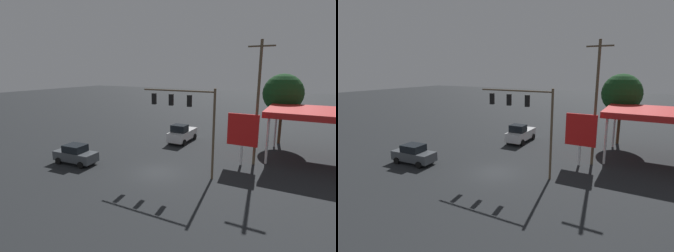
{
  "view_description": "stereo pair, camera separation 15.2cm",
  "coord_description": "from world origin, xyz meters",
  "views": [
    {
      "loc": [
        -11.56,
        19.33,
        9.18
      ],
      "look_at": [
        0.0,
        -2.0,
        3.96
      ],
      "focal_mm": 28.0,
      "sensor_mm": 36.0,
      "label": 1
    },
    {
      "loc": [
        -11.7,
        19.25,
        9.18
      ],
      "look_at": [
        0.0,
        -2.0,
        3.96
      ],
      "focal_mm": 28.0,
      "sensor_mm": 36.0,
      "label": 2
    }
  ],
  "objects": [
    {
      "name": "price_sign",
      "position": [
        -6.23,
        -5.54,
        3.43
      ],
      "size": [
        2.92,
        0.27,
        5.09
      ],
      "color": "silver",
      "rests_on": "ground"
    },
    {
      "name": "sedan_waiting",
      "position": [
        8.38,
        1.85,
        0.95
      ],
      "size": [
        4.5,
        2.27,
        1.93
      ],
      "rotation": [
        0.0,
        0.0,
        0.06
      ],
      "color": "#474C51",
      "rests_on": "ground"
    },
    {
      "name": "street_tree",
      "position": [
        -8.62,
        -15.72,
        6.33
      ],
      "size": [
        4.79,
        4.79,
        8.74
      ],
      "color": "#4C331E",
      "rests_on": "ground"
    },
    {
      "name": "utility_pole",
      "position": [
        -7.29,
        -6.36,
        6.23
      ],
      "size": [
        2.4,
        0.26,
        11.88
      ],
      "color": "brown",
      "rests_on": "ground"
    },
    {
      "name": "traffic_signal_assembly",
      "position": [
        -2.43,
        -0.98,
        5.72
      ],
      "size": [
        6.84,
        0.43,
        7.72
      ],
      "color": "brown",
      "rests_on": "ground"
    },
    {
      "name": "gas_station_canopy",
      "position": [
        -13.39,
        -10.42,
        4.92
      ],
      "size": [
        11.35,
        7.84,
        5.27
      ],
      "color": "red",
      "rests_on": "ground"
    },
    {
      "name": "pickup_parked",
      "position": [
        2.48,
        -10.37,
        1.11
      ],
      "size": [
        2.27,
        5.2,
        2.4
      ],
      "rotation": [
        0.0,
        0.0,
        1.57
      ],
      "color": "silver",
      "rests_on": "ground"
    },
    {
      "name": "ground_plane",
      "position": [
        0.0,
        0.0,
        0.0
      ],
      "size": [
        200.0,
        200.0,
        0.0
      ],
      "primitive_type": "plane",
      "color": "black"
    }
  ]
}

